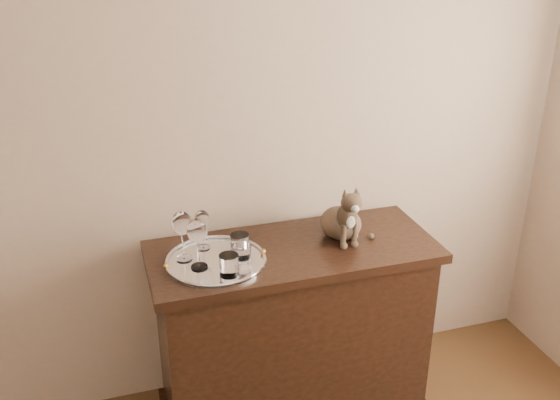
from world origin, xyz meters
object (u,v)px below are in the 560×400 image
(tray, at_px, (216,262))
(tumbler_a, at_px, (241,256))
(wine_glass_b, at_px, (202,229))
(tumbler_b, at_px, (229,265))
(sideboard, at_px, (292,332))
(tumbler_c, at_px, (240,244))
(wine_glass_c, at_px, (198,243))
(cat, at_px, (341,209))
(wine_glass_a, at_px, (183,236))

(tray, height_order, tumbler_a, tumbler_a)
(wine_glass_b, distance_m, tumbler_b, 0.25)
(wine_glass_b, xyz_separation_m, tumbler_b, (0.05, -0.24, -0.04))
(sideboard, distance_m, tumbler_c, 0.53)
(wine_glass_c, relative_size, tumbler_c, 2.45)
(sideboard, relative_size, cat, 4.59)
(tumbler_b, height_order, tumbler_c, same)
(tray, relative_size, wine_glass_a, 1.92)
(sideboard, distance_m, tray, 0.54)
(sideboard, xyz_separation_m, tumbler_a, (-0.24, -0.09, 0.48))
(wine_glass_b, distance_m, tumbler_c, 0.17)
(wine_glass_c, bearing_deg, tumbler_a, -12.38)
(wine_glass_c, xyz_separation_m, tumbler_a, (0.16, -0.04, -0.06))
(tumbler_c, distance_m, cat, 0.46)
(wine_glass_c, distance_m, tumbler_b, 0.15)
(tumbler_b, bearing_deg, wine_glass_a, 130.14)
(cat, bearing_deg, tray, -173.36)
(tumbler_a, height_order, tumbler_b, tumbler_a)
(wine_glass_a, bearing_deg, tumbler_b, -49.86)
(sideboard, xyz_separation_m, wine_glass_c, (-0.40, -0.06, 0.54))
(tumbler_b, bearing_deg, wine_glass_c, 137.88)
(tumbler_c, relative_size, cat, 0.33)
(tumbler_b, height_order, cat, cat)
(tray, bearing_deg, tumbler_a, -35.99)
(tumbler_c, bearing_deg, tumbler_b, -117.91)
(tray, xyz_separation_m, tumbler_a, (0.09, -0.06, 0.05))
(wine_glass_b, relative_size, wine_glass_c, 0.81)
(wine_glass_a, height_order, tumbler_c, wine_glass_a)
(tumbler_a, height_order, cat, cat)
(sideboard, height_order, tumbler_c, tumbler_c)
(wine_glass_c, distance_m, tumbler_c, 0.20)
(tumbler_b, bearing_deg, tray, 102.77)
(tumbler_a, bearing_deg, tray, 144.01)
(sideboard, relative_size, tumbler_b, 14.16)
(wine_glass_c, height_order, tumbler_a, wine_glass_c)
(tumbler_a, bearing_deg, tumbler_b, -138.84)
(tumbler_a, distance_m, tumbler_c, 0.09)
(wine_glass_c, bearing_deg, tumbler_c, 18.00)
(tumbler_a, bearing_deg, wine_glass_c, 167.62)
(sideboard, relative_size, wine_glass_c, 5.73)
(sideboard, relative_size, tumbler_c, 14.05)
(sideboard, xyz_separation_m, wine_glass_a, (-0.45, 0.03, 0.54))
(cat, bearing_deg, wine_glass_c, -171.44)
(wine_glass_a, xyz_separation_m, cat, (0.67, 0.01, 0.02))
(wine_glass_a, relative_size, wine_glass_c, 0.99)
(wine_glass_b, distance_m, cat, 0.58)
(sideboard, xyz_separation_m, tumbler_c, (-0.23, 0.00, 0.48))
(sideboard, height_order, wine_glass_b, wine_glass_b)
(sideboard, distance_m, wine_glass_b, 0.64)
(wine_glass_b, bearing_deg, cat, -5.77)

